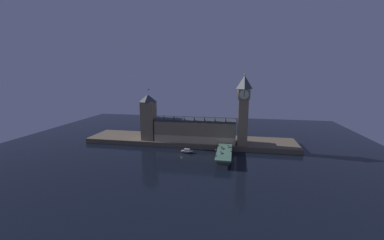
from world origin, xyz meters
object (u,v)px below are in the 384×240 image
clock_tower (243,108)px  car_southbound_trail (228,146)px  pedestrian_mid_walk (231,151)px  street_lamp_far (219,142)px  car_northbound_trail (220,153)px  street_lamp_near (216,152)px  pedestrian_far_rail (219,146)px  street_lamp_mid (231,147)px  pedestrian_near_rail (216,155)px  car_northbound_lead (221,148)px  boat_upstream (187,151)px  victoria_tower (149,117)px

clock_tower → car_southbound_trail: clock_tower is taller
car_southbound_trail → pedestrian_mid_walk: pedestrian_mid_walk is taller
street_lamp_far → car_northbound_trail: bearing=-81.3°
street_lamp_near → street_lamp_far: 29.44m
car_southbound_trail → street_lamp_far: bearing=167.6°
pedestrian_far_rail → car_southbound_trail: bearing=0.9°
car_southbound_trail → street_lamp_mid: bearing=-75.9°
pedestrian_near_rail → street_lamp_far: 29.54m
car_northbound_lead → car_southbound_trail: 8.28m
pedestrian_mid_walk → boat_upstream: size_ratio=0.15×
clock_tower → pedestrian_far_rail: bearing=-139.2°
pedestrian_mid_walk → car_southbound_trail: bearing=101.3°
clock_tower → street_lamp_near: (-21.80, -45.86, -29.86)m
pedestrian_mid_walk → boat_upstream: (-40.92, 12.18, -6.93)m
car_northbound_lead → pedestrian_near_rail: bearing=-97.5°
pedestrian_near_rail → victoria_tower: bearing=147.5°
clock_tower → car_southbound_trail: bearing=-125.2°
victoria_tower → car_northbound_trail: bearing=-26.9°
pedestrian_mid_walk → pedestrian_far_rail: size_ratio=0.99×
pedestrian_near_rail → pedestrian_mid_walk: bearing=50.0°
car_southbound_trail → street_lamp_near: bearing=-107.8°
street_lamp_near → car_northbound_trail: bearing=69.1°
clock_tower → victoria_tower: bearing=178.8°
car_northbound_trail → boat_upstream: car_northbound_trail is taller
victoria_tower → boat_upstream: (45.43, -22.30, -27.48)m
car_northbound_trail → pedestrian_near_rail: 8.79m
pedestrian_far_rail → street_lamp_mid: 17.41m
car_northbound_lead → car_northbound_trail: car_northbound_lead is taller
victoria_tower → pedestrian_near_rail: size_ratio=32.72×
victoria_tower → street_lamp_near: victoria_tower is taller
pedestrian_far_rail → street_lamp_far: size_ratio=0.29×
clock_tower → pedestrian_mid_walk: size_ratio=37.13×
car_northbound_trail → street_lamp_mid: street_lamp_mid is taller
clock_tower → pedestrian_near_rail: bearing=-115.1°
street_lamp_far → street_lamp_mid: bearing=-50.7°
car_northbound_trail → pedestrian_near_rail: (-2.81, -8.33, 0.24)m
car_northbound_trail → pedestrian_near_rail: pedestrian_near_rail is taller
car_northbound_trail → street_lamp_mid: (8.84, 6.32, 3.09)m
street_lamp_near → car_northbound_lead: bearing=81.5°
boat_upstream → street_lamp_far: bearing=7.4°
pedestrian_mid_walk → street_lamp_mid: street_lamp_mid is taller
victoria_tower → car_northbound_trail: 89.84m
car_northbound_trail → street_lamp_near: street_lamp_near is taller
car_southbound_trail → pedestrian_near_rail: size_ratio=2.54×
street_lamp_far → car_northbound_lead: bearing=-68.1°
pedestrian_near_rail → pedestrian_far_rail: pedestrian_far_rail is taller
clock_tower → street_lamp_near: clock_tower is taller
pedestrian_mid_walk → clock_tower: bearing=72.6°
boat_upstream → clock_tower: bearing=21.6°
pedestrian_far_rail → street_lamp_far: 3.67m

